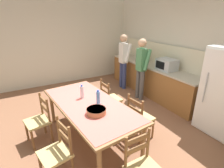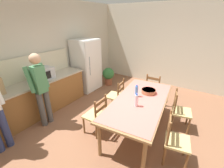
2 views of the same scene
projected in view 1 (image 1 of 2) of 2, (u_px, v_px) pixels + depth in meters
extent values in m
plane|color=brown|center=(99.00, 129.00, 3.74)|extent=(8.32, 8.32, 0.00)
cube|color=beige|center=(192.00, 50.00, 4.42)|extent=(6.52, 0.12, 2.90)
cube|color=beige|center=(56.00, 42.00, 5.87)|extent=(0.12, 5.20, 2.90)
cube|color=brown|center=(151.00, 80.00, 5.38)|extent=(3.41, 0.62, 0.86)
cube|color=#B2A893|center=(152.00, 65.00, 5.22)|extent=(3.45, 0.66, 0.04)
cube|color=#B7BCC1|center=(137.00, 60.00, 5.84)|extent=(0.52, 0.38, 0.02)
cube|color=beige|center=(161.00, 54.00, 5.24)|extent=(3.41, 0.03, 0.60)
cube|color=white|center=(218.00, 96.00, 3.22)|extent=(0.79, 0.02, 1.68)
cylinder|color=#A5AAB2|center=(205.00, 88.00, 3.38)|extent=(0.02, 0.02, 0.61)
cube|color=#B2B7BC|center=(167.00, 64.00, 4.66)|extent=(0.50, 0.38, 0.30)
cube|color=black|center=(160.00, 65.00, 4.62)|extent=(0.30, 0.01, 0.19)
cube|color=tan|center=(142.00, 56.00, 5.50)|extent=(0.24, 0.16, 0.36)
cylinder|color=olive|center=(52.00, 107.00, 3.88)|extent=(0.07, 0.07, 0.73)
cylinder|color=olive|center=(99.00, 168.00, 2.34)|extent=(0.07, 0.07, 0.73)
cylinder|color=olive|center=(85.00, 98.00, 4.32)|extent=(0.07, 0.07, 0.73)
cylinder|color=olive|center=(143.00, 144.00, 2.77)|extent=(0.07, 0.07, 0.73)
cube|color=olive|center=(89.00, 105.00, 3.19)|extent=(2.32, 1.24, 0.04)
cube|color=#D1665B|center=(89.00, 103.00, 3.18)|extent=(2.22, 1.19, 0.01)
cylinder|color=silver|center=(82.00, 92.00, 3.34)|extent=(0.07, 0.07, 0.24)
cylinder|color=#2D51B2|center=(82.00, 86.00, 3.30)|extent=(0.04, 0.04, 0.03)
cylinder|color=#4C8ED6|center=(98.00, 98.00, 3.12)|extent=(0.07, 0.07, 0.24)
cylinder|color=#2D51B2|center=(98.00, 91.00, 3.07)|extent=(0.04, 0.04, 0.03)
cylinder|color=#9E6642|center=(96.00, 111.00, 2.82)|extent=(0.32, 0.32, 0.09)
cylinder|color=#9E6642|center=(96.00, 109.00, 2.81)|extent=(0.31, 0.31, 0.02)
cylinder|color=brown|center=(121.00, 109.00, 4.15)|extent=(0.04, 0.04, 0.41)
cylinder|color=brown|center=(113.00, 103.00, 4.44)|extent=(0.04, 0.04, 0.41)
cylinder|color=brown|center=(109.00, 112.00, 3.99)|extent=(0.04, 0.04, 0.41)
cylinder|color=brown|center=(102.00, 106.00, 4.28)|extent=(0.04, 0.04, 0.41)
cube|color=tan|center=(111.00, 99.00, 4.13)|extent=(0.43, 0.41, 0.04)
cylinder|color=brown|center=(109.00, 93.00, 3.82)|extent=(0.04, 0.04, 0.46)
cylinder|color=brown|center=(101.00, 88.00, 4.11)|extent=(0.04, 0.04, 0.46)
cube|color=brown|center=(105.00, 85.00, 3.92)|extent=(0.36, 0.03, 0.07)
cube|color=brown|center=(105.00, 92.00, 3.97)|extent=(0.36, 0.03, 0.07)
cylinder|color=brown|center=(27.00, 131.00, 3.34)|extent=(0.04, 0.04, 0.41)
cylinder|color=brown|center=(33.00, 141.00, 3.09)|extent=(0.04, 0.04, 0.41)
cylinder|color=brown|center=(44.00, 124.00, 3.55)|extent=(0.04, 0.04, 0.41)
cylinder|color=brown|center=(51.00, 133.00, 3.29)|extent=(0.04, 0.04, 0.41)
cube|color=tan|center=(37.00, 122.00, 3.23)|extent=(0.49, 0.47, 0.04)
cylinder|color=brown|center=(41.00, 104.00, 3.37)|extent=(0.04, 0.04, 0.46)
cylinder|color=brown|center=(48.00, 111.00, 3.12)|extent=(0.04, 0.04, 0.46)
cube|color=brown|center=(43.00, 101.00, 3.20)|extent=(0.36, 0.09, 0.07)
cube|color=brown|center=(45.00, 108.00, 3.25)|extent=(0.36, 0.09, 0.07)
cylinder|color=brown|center=(40.00, 165.00, 2.58)|extent=(0.04, 0.04, 0.41)
cylinder|color=brown|center=(62.00, 154.00, 2.78)|extent=(0.04, 0.04, 0.41)
cylinder|color=brown|center=(73.00, 168.00, 2.53)|extent=(0.04, 0.04, 0.41)
cube|color=tan|center=(55.00, 154.00, 2.47)|extent=(0.49, 0.47, 0.04)
cylinder|color=brown|center=(59.00, 129.00, 2.61)|extent=(0.04, 0.04, 0.46)
cylinder|color=brown|center=(70.00, 141.00, 2.36)|extent=(0.04, 0.04, 0.46)
cube|color=brown|center=(63.00, 127.00, 2.44)|extent=(0.36, 0.09, 0.07)
cube|color=brown|center=(64.00, 136.00, 2.49)|extent=(0.36, 0.09, 0.07)
cylinder|color=brown|center=(153.00, 129.00, 3.41)|extent=(0.04, 0.04, 0.41)
cylinder|color=brown|center=(140.00, 120.00, 3.68)|extent=(0.04, 0.04, 0.41)
cylinder|color=brown|center=(140.00, 135.00, 3.22)|extent=(0.04, 0.04, 0.41)
cylinder|color=brown|center=(128.00, 126.00, 3.50)|extent=(0.04, 0.04, 0.41)
cube|color=tan|center=(141.00, 118.00, 3.37)|extent=(0.46, 0.45, 0.04)
cylinder|color=brown|center=(142.00, 113.00, 3.05)|extent=(0.04, 0.04, 0.46)
cylinder|color=brown|center=(128.00, 105.00, 3.32)|extent=(0.04, 0.04, 0.46)
cube|color=brown|center=(135.00, 102.00, 3.14)|extent=(0.36, 0.07, 0.07)
cube|color=brown|center=(135.00, 110.00, 3.20)|extent=(0.36, 0.07, 0.07)
cylinder|color=brown|center=(126.00, 152.00, 2.17)|extent=(0.04, 0.04, 0.46)
cylinder|color=brown|center=(148.00, 143.00, 2.33)|extent=(0.04, 0.04, 0.46)
cube|color=brown|center=(138.00, 139.00, 2.20)|extent=(0.03, 0.36, 0.07)
cube|color=brown|center=(137.00, 149.00, 2.26)|extent=(0.03, 0.36, 0.07)
cylinder|color=navy|center=(121.00, 75.00, 5.83)|extent=(0.13, 0.13, 0.86)
cylinder|color=navy|center=(124.00, 76.00, 5.70)|extent=(0.13, 0.13, 0.86)
cube|color=white|center=(123.00, 53.00, 5.50)|extent=(0.24, 0.20, 0.61)
sphere|color=tan|center=(124.00, 38.00, 5.33)|extent=(0.23, 0.23, 0.23)
cylinder|color=white|center=(122.00, 51.00, 5.66)|extent=(0.10, 0.23, 0.58)
cylinder|color=white|center=(128.00, 53.00, 5.38)|extent=(0.10, 0.23, 0.58)
cylinder|color=#4C4C4C|center=(138.00, 84.00, 5.06)|extent=(0.13, 0.13, 0.85)
cylinder|color=#4C4C4C|center=(142.00, 86.00, 4.93)|extent=(0.13, 0.13, 0.85)
cube|color=#478456|center=(141.00, 60.00, 4.73)|extent=(0.24, 0.20, 0.60)
sphere|color=tan|center=(142.00, 43.00, 4.57)|extent=(0.23, 0.23, 0.23)
cylinder|color=#478456|center=(140.00, 57.00, 4.89)|extent=(0.10, 0.23, 0.57)
cylinder|color=#478456|center=(147.00, 60.00, 4.62)|extent=(0.10, 0.23, 0.57)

